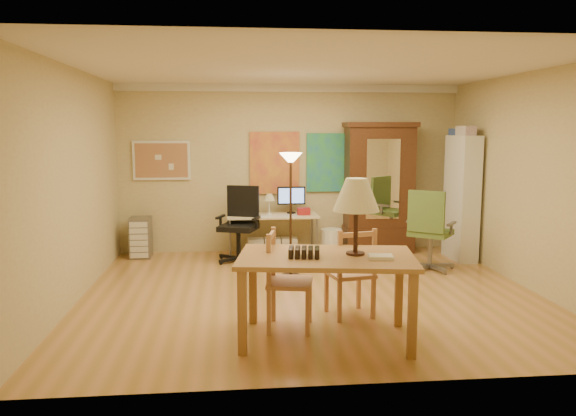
{
  "coord_description": "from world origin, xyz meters",
  "views": [
    {
      "loc": [
        -0.93,
        -6.6,
        1.99
      ],
      "look_at": [
        -0.25,
        0.3,
        1.01
      ],
      "focal_mm": 35.0,
      "sensor_mm": 36.0,
      "label": 1
    }
  ],
  "objects": [
    {
      "name": "floor",
      "position": [
        0.0,
        0.0,
        0.0
      ],
      "size": [
        5.5,
        5.5,
        0.0
      ],
      "primitive_type": "plane",
      "color": "#A87B3B",
      "rests_on": "ground"
    },
    {
      "name": "crown_molding",
      "position": [
        0.0,
        2.46,
        2.64
      ],
      "size": [
        5.5,
        0.08,
        0.12
      ],
      "primitive_type": "cube",
      "color": "white",
      "rests_on": "floor"
    },
    {
      "name": "corkboard",
      "position": [
        -2.05,
        2.47,
        1.5
      ],
      "size": [
        0.9,
        0.04,
        0.62
      ],
      "primitive_type": "cube",
      "color": "#B87B56",
      "rests_on": "floor"
    },
    {
      "name": "art_panel_left",
      "position": [
        -0.25,
        2.47,
        1.45
      ],
      "size": [
        0.8,
        0.04,
        1.0
      ],
      "primitive_type": "cube",
      "color": "yellow",
      "rests_on": "floor"
    },
    {
      "name": "art_panel_right",
      "position": [
        0.65,
        2.47,
        1.45
      ],
      "size": [
        0.75,
        0.04,
        0.95
      ],
      "primitive_type": "cube",
      "color": "teal",
      "rests_on": "floor"
    },
    {
      "name": "dining_table",
      "position": [
        0.03,
        -1.53,
        0.97
      ],
      "size": [
        1.77,
        1.22,
        1.54
      ],
      "color": "brown",
      "rests_on": "floor"
    },
    {
      "name": "ladder_chair_back",
      "position": [
        0.31,
        -0.89,
        0.45
      ],
      "size": [
        0.53,
        0.51,
        0.97
      ],
      "color": "#AA7F4E",
      "rests_on": "floor"
    },
    {
      "name": "ladder_chair_left",
      "position": [
        -0.41,
        -1.18,
        0.47
      ],
      "size": [
        0.52,
        0.54,
        1.0
      ],
      "color": "#AA7F4E",
      "rests_on": "floor"
    },
    {
      "name": "torchiere_lamp",
      "position": [
        -0.16,
        0.79,
        1.35
      ],
      "size": [
        0.31,
        0.31,
        1.68
      ],
      "color": "#3B2617",
      "rests_on": "floor"
    },
    {
      "name": "computer_desk",
      "position": [
        -0.29,
        2.15,
        0.4
      ],
      "size": [
        1.43,
        0.63,
        1.08
      ],
      "color": "#C8B192",
      "rests_on": "floor"
    },
    {
      "name": "office_chair_black",
      "position": [
        -0.84,
        1.79,
        0.3
      ],
      "size": [
        0.7,
        0.7,
        1.13
      ],
      "color": "black",
      "rests_on": "floor"
    },
    {
      "name": "office_chair_green",
      "position": [
        1.84,
        0.96,
        0.31
      ],
      "size": [
        0.73,
        0.73,
        1.15
      ],
      "color": "slate",
      "rests_on": "floor"
    },
    {
      "name": "drawer_cart",
      "position": [
        -2.37,
        2.18,
        0.32
      ],
      "size": [
        0.32,
        0.38,
        0.63
      ],
      "color": "slate",
      "rests_on": "floor"
    },
    {
      "name": "armoire",
      "position": [
        1.42,
        2.24,
        0.91
      ],
      "size": [
        1.14,
        0.54,
        2.1
      ],
      "color": "#341A0E",
      "rests_on": "floor"
    },
    {
      "name": "bookshelf",
      "position": [
        2.55,
        1.6,
        0.94
      ],
      "size": [
        0.28,
        0.76,
        1.9
      ],
      "color": "white",
      "rests_on": "floor"
    },
    {
      "name": "wastebin",
      "position": [
        0.62,
        2.03,
        0.21
      ],
      "size": [
        0.34,
        0.34,
        0.42
      ],
      "primitive_type": "cylinder",
      "color": "silver",
      "rests_on": "floor"
    }
  ]
}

